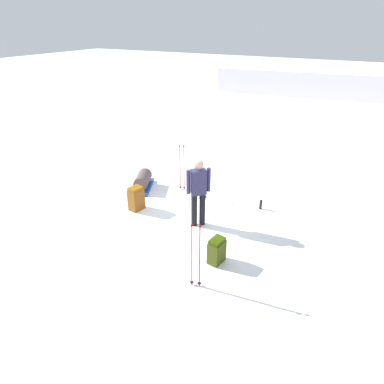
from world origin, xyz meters
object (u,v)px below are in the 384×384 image
(backpack_bright, at_px, (136,199))
(gear_sled, at_px, (143,181))
(backpack_large_dark, at_px, (217,251))
(ski_poles_planted_far, at_px, (196,253))
(thermos_bottle, at_px, (261,204))
(ski_poles_planted_near, at_px, (182,166))
(skier_standing, at_px, (198,190))
(ski_pair_near, at_px, (203,198))

(backpack_bright, bearing_deg, gear_sled, 117.76)
(backpack_large_dark, distance_m, ski_poles_planted_far, 0.94)
(backpack_bright, xyz_separation_m, thermos_bottle, (2.86, 1.56, -0.19))
(backpack_large_dark, height_order, ski_poles_planted_near, ski_poles_planted_near)
(skier_standing, distance_m, ski_poles_planted_near, 1.94)
(skier_standing, xyz_separation_m, ski_pair_near, (-0.49, 1.25, -0.94))
(thermos_bottle, bearing_deg, ski_poles_planted_near, 179.87)
(ski_pair_near, height_order, ski_poles_planted_far, ski_poles_planted_far)
(ski_poles_planted_near, relative_size, ski_poles_planted_far, 1.00)
(backpack_large_dark, xyz_separation_m, gear_sled, (-3.30, 2.02, -0.05))
(ski_pair_near, bearing_deg, backpack_large_dark, -57.60)
(ski_poles_planted_far, height_order, gear_sled, ski_poles_planted_far)
(backpack_large_dark, bearing_deg, gear_sled, 148.51)
(ski_pair_near, relative_size, backpack_large_dark, 3.03)
(skier_standing, relative_size, backpack_large_dark, 3.00)
(ski_pair_near, height_order, ski_poles_planted_near, ski_poles_planted_near)
(backpack_large_dark, relative_size, ski_poles_planted_near, 0.41)
(backpack_large_dark, relative_size, thermos_bottle, 2.18)
(skier_standing, xyz_separation_m, gear_sled, (-2.32, 0.96, -0.73))
(skier_standing, height_order, ski_pair_near, skier_standing)
(backpack_bright, height_order, gear_sled, backpack_bright)
(ski_poles_planted_near, xyz_separation_m, gear_sled, (-1.05, -0.49, -0.53))
(ski_pair_near, xyz_separation_m, ski_poles_planted_far, (1.41, -3.12, 0.74))
(backpack_bright, relative_size, gear_sled, 0.56)
(backpack_large_dark, height_order, thermos_bottle, backpack_large_dark)
(backpack_large_dark, height_order, ski_poles_planted_far, ski_poles_planted_far)
(skier_standing, bearing_deg, ski_pair_near, 111.51)
(backpack_bright, bearing_deg, ski_pair_near, 47.22)
(backpack_large_dark, bearing_deg, thermos_bottle, 87.00)
(ski_poles_planted_far, bearing_deg, backpack_large_dark, 86.04)
(skier_standing, relative_size, thermos_bottle, 6.54)
(skier_standing, relative_size, gear_sled, 1.48)
(ski_poles_planted_far, bearing_deg, thermos_bottle, 86.77)
(ski_pair_near, xyz_separation_m, ski_poles_planted_near, (-0.78, 0.20, 0.74))
(ski_pair_near, bearing_deg, thermos_bottle, 7.01)
(ski_poles_planted_near, xyz_separation_m, thermos_bottle, (2.38, -0.01, -0.63))
(ski_poles_planted_near, height_order, thermos_bottle, ski_poles_planted_near)
(ski_pair_near, relative_size, ski_poles_planted_near, 1.26)
(backpack_large_dark, height_order, gear_sled, backpack_large_dark)
(ski_poles_planted_far, relative_size, thermos_bottle, 5.24)
(ski_pair_near, distance_m, ski_poles_planted_near, 1.10)
(skier_standing, xyz_separation_m, backpack_large_dark, (0.97, -1.06, -0.68))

